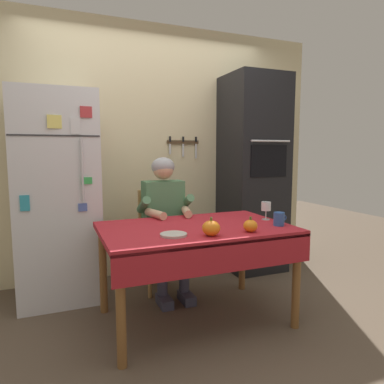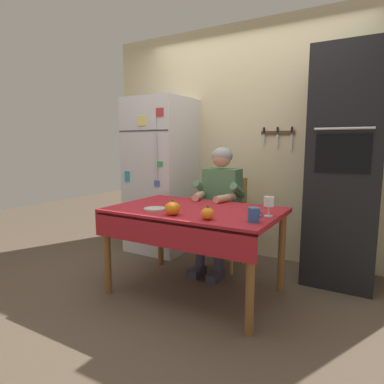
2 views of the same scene
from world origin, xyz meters
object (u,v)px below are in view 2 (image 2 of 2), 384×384
chair_behind_person (226,217)px  pumpkin_medium (208,214)px  dining_table (194,219)px  seated_person (219,198)px  coffee_mug (254,215)px  wall_oven (345,169)px  wine_glass (269,202)px  serving_tray (155,209)px  pumpkin_large (173,208)px  refrigerator (162,176)px

chair_behind_person → pumpkin_medium: 1.17m
dining_table → seated_person: (-0.05, 0.60, 0.08)m
dining_table → coffee_mug: bearing=-18.6°
wall_oven → dining_table: (-1.05, -0.92, -0.39)m
seated_person → coffee_mug: (0.65, -0.80, 0.05)m
coffee_mug → wine_glass: 0.24m
chair_behind_person → wine_glass: 1.08m
dining_table → serving_tray: size_ratio=7.74×
wine_glass → pumpkin_large: 0.72m
wall_oven → chair_behind_person: bearing=-173.3°
seated_person → wine_glass: (0.68, -0.58, 0.11)m
wall_oven → seated_person: 1.19m
coffee_mug → serving_tray: size_ratio=0.61×
seated_person → dining_table: bearing=-85.0°
wall_oven → chair_behind_person: (-1.10, -0.13, -0.54)m
seated_person → pumpkin_large: (0.04, -0.90, 0.05)m
refrigerator → serving_tray: size_ratio=9.95×
wine_glass → pumpkin_medium: (-0.35, -0.32, -0.06)m
refrigerator → pumpkin_large: bearing=-51.6°
pumpkin_large → serving_tray: pumpkin_large is taller
chair_behind_person → pumpkin_medium: chair_behind_person is taller
dining_table → wine_glass: bearing=2.6°
coffee_mug → serving_tray: coffee_mug is taller
wine_glass → serving_tray: wine_glass is taller
wine_glass → coffee_mug: bearing=-98.7°
refrigerator → serving_tray: refrigerator is taller
chair_behind_person → serving_tray: chair_behind_person is taller
seated_person → pumpkin_large: 0.90m
chair_behind_person → pumpkin_medium: size_ratio=8.61×
refrigerator → wall_oven: wall_oven is taller
pumpkin_medium → serving_tray: 0.54m
wall_oven → wine_glass: (-0.42, -0.89, -0.20)m
pumpkin_large → wall_oven: bearing=48.8°
seated_person → pumpkin_medium: 0.96m
wine_glass → serving_tray: bearing=-165.3°
refrigerator → wine_glass: (1.58, -0.85, -0.05)m
seated_person → pumpkin_medium: seated_person is taller
refrigerator → chair_behind_person: 0.98m
wall_oven → seated_person: wall_oven is taller
pumpkin_large → pumpkin_medium: pumpkin_large is taller
seated_person → wine_glass: seated_person is taller
refrigerator → pumpkin_medium: size_ratio=16.67×
chair_behind_person → pumpkin_medium: bearing=-72.8°
seated_person → serving_tray: seated_person is taller
pumpkin_large → serving_tray: (-0.23, 0.09, -0.04)m
pumpkin_large → seated_person: bearing=92.3°
dining_table → coffee_mug: 0.64m
coffee_mug → pumpkin_large: pumpkin_large is taller
coffee_mug → pumpkin_medium: pumpkin_medium is taller
coffee_mug → serving_tray: bearing=-179.8°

